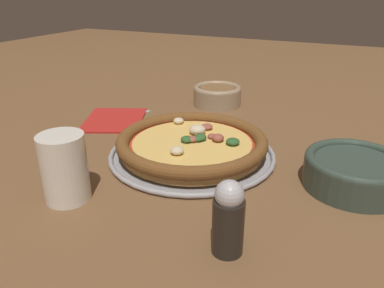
{
  "coord_description": "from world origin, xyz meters",
  "views": [
    {
      "loc": [
        0.57,
        0.27,
        0.3
      ],
      "look_at": [
        0.0,
        0.0,
        0.02
      ],
      "focal_mm": 35.0,
      "sensor_mm": 36.0,
      "label": 1
    }
  ],
  "objects_px": {
    "pizza_tray": "(192,154)",
    "pizza": "(192,143)",
    "bowl_near": "(355,171)",
    "fork": "(114,120)",
    "napkin": "(114,119)",
    "drinking_cup": "(64,168)",
    "bowl_far": "(217,94)",
    "pepper_shaker": "(228,218)"
  },
  "relations": [
    {
      "from": "pizza_tray",
      "to": "pizza",
      "type": "distance_m",
      "value": 0.02
    },
    {
      "from": "bowl_near",
      "to": "fork",
      "type": "xyz_separation_m",
      "value": [
        -0.09,
        -0.53,
        -0.03
      ]
    },
    {
      "from": "napkin",
      "to": "fork",
      "type": "xyz_separation_m",
      "value": [
        -0.0,
        -0.0,
        -0.0
      ]
    },
    {
      "from": "drinking_cup",
      "to": "fork",
      "type": "xyz_separation_m",
      "value": [
        -0.31,
        -0.14,
        -0.05
      ]
    },
    {
      "from": "bowl_far",
      "to": "drinking_cup",
      "type": "bearing_deg",
      "value": -3.27
    },
    {
      "from": "pizza_tray",
      "to": "drinking_cup",
      "type": "height_order",
      "value": "drinking_cup"
    },
    {
      "from": "napkin",
      "to": "drinking_cup",
      "type": "bearing_deg",
      "value": 24.6
    },
    {
      "from": "fork",
      "to": "pepper_shaker",
      "type": "height_order",
      "value": "pepper_shaker"
    },
    {
      "from": "fork",
      "to": "pepper_shaker",
      "type": "distance_m",
      "value": 0.51
    },
    {
      "from": "napkin",
      "to": "fork",
      "type": "bearing_deg",
      "value": -113.71
    },
    {
      "from": "pepper_shaker",
      "to": "fork",
      "type": "bearing_deg",
      "value": -128.57
    },
    {
      "from": "bowl_near",
      "to": "drinking_cup",
      "type": "bearing_deg",
      "value": -60.22
    },
    {
      "from": "bowl_far",
      "to": "drinking_cup",
      "type": "xyz_separation_m",
      "value": [
        0.52,
        -0.03,
        0.02
      ]
    },
    {
      "from": "pizza",
      "to": "pizza_tray",
      "type": "bearing_deg",
      "value": -14.68
    },
    {
      "from": "pizza",
      "to": "drinking_cup",
      "type": "height_order",
      "value": "drinking_cup"
    },
    {
      "from": "pizza_tray",
      "to": "drinking_cup",
      "type": "xyz_separation_m",
      "value": [
        0.21,
        -0.1,
        0.05
      ]
    },
    {
      "from": "pepper_shaker",
      "to": "pizza_tray",
      "type": "bearing_deg",
      "value": -145.58
    },
    {
      "from": "bowl_near",
      "to": "fork",
      "type": "bearing_deg",
      "value": -99.68
    },
    {
      "from": "pizza_tray",
      "to": "fork",
      "type": "height_order",
      "value": "pizza_tray"
    },
    {
      "from": "pizza_tray",
      "to": "fork",
      "type": "distance_m",
      "value": 0.27
    },
    {
      "from": "napkin",
      "to": "pizza_tray",
      "type": "bearing_deg",
      "value": 68.55
    },
    {
      "from": "pizza_tray",
      "to": "pepper_shaker",
      "type": "bearing_deg",
      "value": 34.42
    },
    {
      "from": "drinking_cup",
      "to": "pizza_tray",
      "type": "bearing_deg",
      "value": 153.52
    },
    {
      "from": "pizza_tray",
      "to": "pizza",
      "type": "bearing_deg",
      "value": 165.32
    },
    {
      "from": "pepper_shaker",
      "to": "pizza",
      "type": "bearing_deg",
      "value": -145.67
    },
    {
      "from": "bowl_near",
      "to": "pepper_shaker",
      "type": "height_order",
      "value": "pepper_shaker"
    },
    {
      "from": "pizza_tray",
      "to": "napkin",
      "type": "bearing_deg",
      "value": -111.45
    },
    {
      "from": "bowl_far",
      "to": "fork",
      "type": "bearing_deg",
      "value": -39.05
    },
    {
      "from": "pizza",
      "to": "drinking_cup",
      "type": "distance_m",
      "value": 0.24
    },
    {
      "from": "pizza",
      "to": "bowl_near",
      "type": "xyz_separation_m",
      "value": [
        -0.01,
        0.28,
        0.0
      ]
    },
    {
      "from": "fork",
      "to": "pepper_shaker",
      "type": "bearing_deg",
      "value": 74.56
    },
    {
      "from": "bowl_near",
      "to": "pizza_tray",
      "type": "bearing_deg",
      "value": -88.33
    },
    {
      "from": "drinking_cup",
      "to": "fork",
      "type": "bearing_deg",
      "value": -155.04
    },
    {
      "from": "pizza_tray",
      "to": "fork",
      "type": "bearing_deg",
      "value": -111.48
    },
    {
      "from": "napkin",
      "to": "bowl_near",
      "type": "bearing_deg",
      "value": 80.4
    },
    {
      "from": "pizza",
      "to": "fork",
      "type": "distance_m",
      "value": 0.27
    },
    {
      "from": "bowl_far",
      "to": "pepper_shaker",
      "type": "distance_m",
      "value": 0.58
    },
    {
      "from": "drinking_cup",
      "to": "bowl_near",
      "type": "bearing_deg",
      "value": 119.78
    },
    {
      "from": "bowl_near",
      "to": "drinking_cup",
      "type": "relative_size",
      "value": 1.53
    },
    {
      "from": "pizza_tray",
      "to": "pizza",
      "type": "relative_size",
      "value": 1.11
    },
    {
      "from": "napkin",
      "to": "bowl_far",
      "type": "bearing_deg",
      "value": 141.59
    },
    {
      "from": "drinking_cup",
      "to": "napkin",
      "type": "xyz_separation_m",
      "value": [
        -0.31,
        -0.14,
        -0.05
      ]
    }
  ]
}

